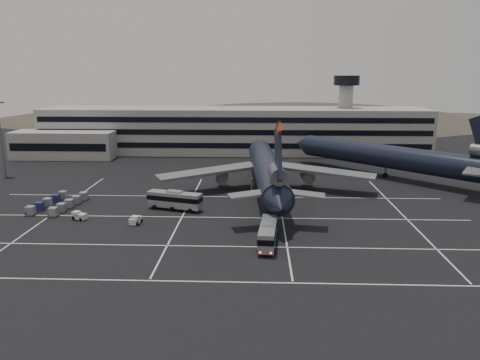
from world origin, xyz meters
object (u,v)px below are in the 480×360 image
(trijet_main, at_px, (267,170))
(tug_a, at_px, (135,220))
(uld_cluster, at_px, (58,203))
(bus_near, at_px, (268,233))
(bus_far, at_px, (175,199))

(trijet_main, distance_m, tug_a, 31.13)
(uld_cluster, bearing_deg, bus_near, -24.74)
(trijet_main, relative_size, uld_cluster, 4.22)
(trijet_main, height_order, tug_a, trijet_main)
(bus_near, bearing_deg, tug_a, 162.93)
(trijet_main, relative_size, bus_near, 5.51)
(bus_far, distance_m, tug_a, 10.19)
(trijet_main, relative_size, tug_a, 21.19)
(trijet_main, bearing_deg, tug_a, -141.08)
(tug_a, bearing_deg, uld_cluster, 163.60)
(trijet_main, bearing_deg, bus_far, -148.62)
(bus_near, relative_size, uld_cluster, 0.77)
(uld_cluster, bearing_deg, tug_a, -28.27)
(tug_a, xyz_separation_m, uld_cluster, (-17.28, 9.30, 0.12))
(trijet_main, distance_m, bus_far, 21.50)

